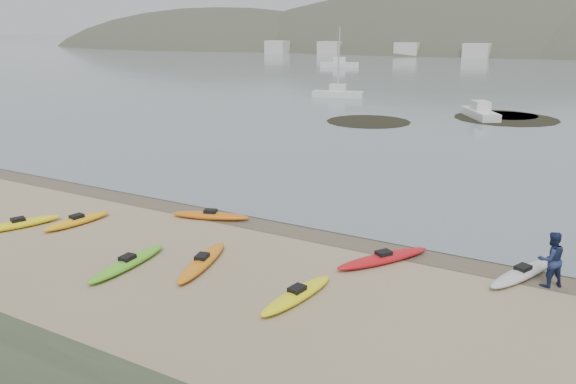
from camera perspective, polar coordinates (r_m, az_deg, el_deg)
The scene contains 6 objects.
ground at distance 25.01m, azimuth 0.00°, elevation -3.30°, with size 600.00×600.00×0.00m, color tan.
wet_sand at distance 24.76m, azimuth -0.34°, elevation -3.49°, with size 60.00×60.00×0.00m, color brown.
kayaks at distance 21.99m, azimuth -6.57°, elevation -5.78°, with size 21.98×9.96×0.34m.
person_east at distance 20.86m, azimuth 25.15°, elevation -6.21°, with size 0.94×0.74×1.94m, color navy.
kelp_mats at distance 56.46m, azimuth 17.52°, elevation 7.12°, with size 19.41×17.43×0.04m.
moored_boats at distance 100.67m, azimuth 25.79°, elevation 10.35°, with size 92.33×86.12×1.20m.
Camera 1 is at (11.55, -20.51, 8.45)m, focal length 35.00 mm.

